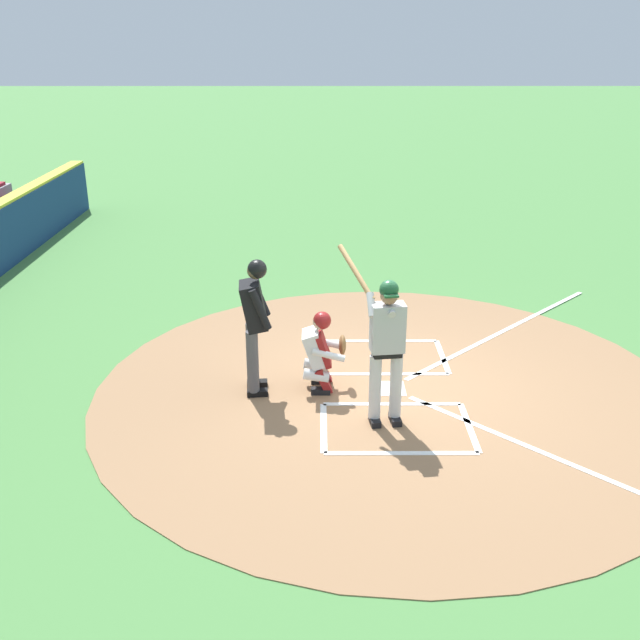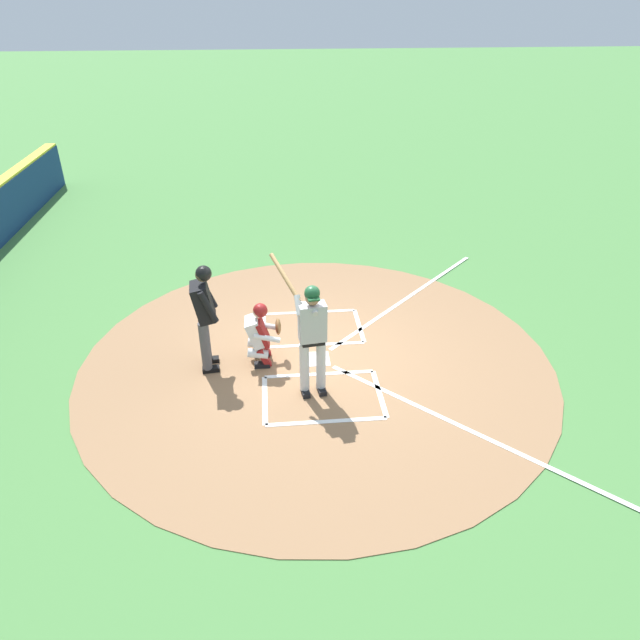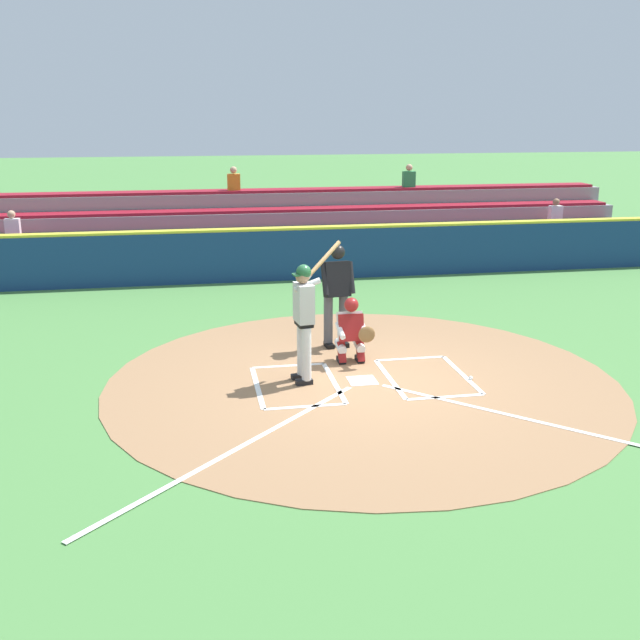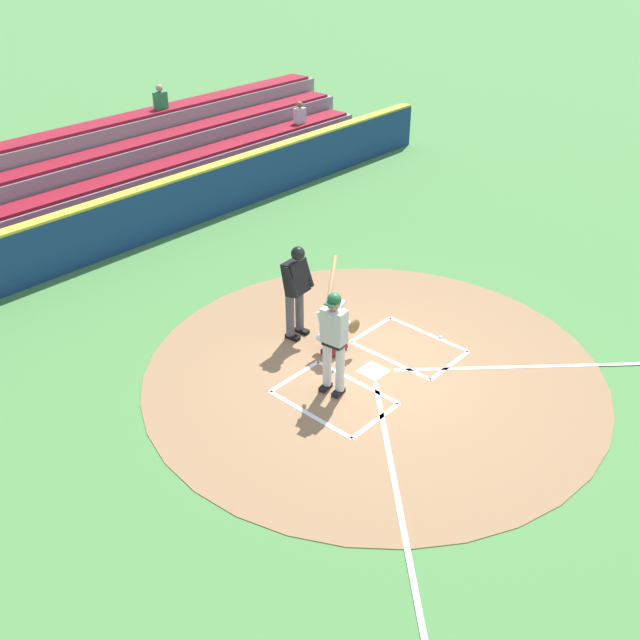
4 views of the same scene
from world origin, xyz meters
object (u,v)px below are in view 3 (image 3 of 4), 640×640
object	(u,v)px
catcher	(352,329)
plate_umpire	(337,289)
batter	(304,314)
baseball	(471,378)

from	to	relation	value
catcher	plate_umpire	distance (m)	1.00
batter	plate_umpire	world-z (taller)	batter
batter	catcher	distance (m)	1.31
catcher	plate_umpire	bearing A→B (deg)	-84.65
batter	catcher	world-z (taller)	batter
batter	plate_umpire	bearing A→B (deg)	-116.95
plate_umpire	baseball	size ratio (longest dim) A/B	25.20
batter	plate_umpire	distance (m)	1.85
catcher	plate_umpire	size ratio (longest dim) A/B	0.61
batter	baseball	distance (m)	2.83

